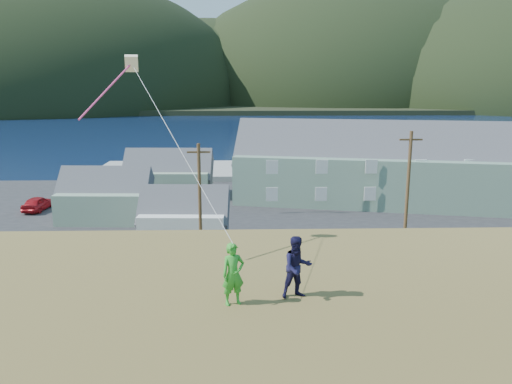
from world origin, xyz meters
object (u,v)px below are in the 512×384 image
shed_palegreen_near (105,197)px  shed_white (184,217)px  shed_palegreen_far (169,175)px  wharf (187,171)px  kite_flyer_green (233,274)px  lodge (379,166)px  kite_flyer_navy (297,267)px

shed_palegreen_near → shed_white: bearing=-38.3°
shed_palegreen_near → shed_palegreen_far: (4.63, 10.31, 0.23)m
shed_white → wharf: bearing=98.4°
shed_palegreen_near → kite_flyer_green: kite_flyer_green is taller
lodge → shed_palegreen_near: size_ratio=3.64×
wharf → kite_flyer_green: 60.63m
kite_flyer_navy → wharf: bearing=83.6°
shed_palegreen_far → kite_flyer_navy: kite_flyer_navy is taller
wharf → shed_white: bearing=-84.1°
lodge → shed_palegreen_near: lodge is taller
lodge → shed_white: lodge is taller
wharf → kite_flyer_green: kite_flyer_green is taller
shed_palegreen_near → shed_white: shed_palegreen_near is taller
shed_palegreen_near → kite_flyer_green: 37.30m
shed_white → kite_flyer_green: size_ratio=4.31×
wharf → shed_white: 32.61m
wharf → lodge: 30.10m
shed_palegreen_near → kite_flyer_navy: bearing=-64.1°
shed_palegreen_near → shed_palegreen_far: 11.31m
wharf → kite_flyer_green: bearing=-82.5°
shed_palegreen_near → kite_flyer_navy: size_ratio=4.98×
shed_palegreen_near → kite_flyer_navy: kite_flyer_navy is taller
kite_flyer_navy → shed_palegreen_near: bearing=97.7°
shed_palegreen_far → lodge: bearing=-7.5°
shed_palegreen_far → kite_flyer_navy: size_ratio=5.79×
shed_white → kite_flyer_navy: bearing=-74.2°
shed_palegreen_near → shed_white: (8.44, -7.27, -0.14)m
wharf → lodge: lodge is taller
wharf → shed_white: size_ratio=3.44×
kite_flyer_green → kite_flyer_navy: bearing=-8.3°
wharf → shed_white: shed_white is taller
shed_white → kite_flyer_navy: 28.19m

